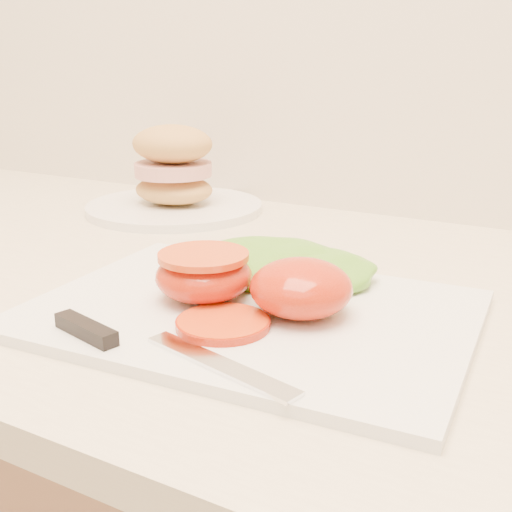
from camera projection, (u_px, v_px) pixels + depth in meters
The scene contains 8 objects.
cutting_board at pixel (250, 313), 0.57m from camera, with size 0.38×0.27×0.01m, color white.
tomato_half_dome at pixel (301, 288), 0.54m from camera, with size 0.09×0.09×0.05m, color red.
tomato_half_cut at pixel (204, 274), 0.58m from camera, with size 0.09×0.09×0.04m.
tomato_slice_0 at pixel (223, 323), 0.52m from camera, with size 0.07×0.07×0.01m, color #CD4C1C.
lettuce_leaf_0 at pixel (271, 264), 0.63m from camera, with size 0.16×0.10×0.03m, color #5DA52B.
lettuce_leaf_1 at pixel (318, 271), 0.62m from camera, with size 0.12×0.08×0.03m, color #5DA52B.
knife at pixel (135, 342), 0.49m from camera, with size 0.23×0.05×0.01m.
sandwich_plate at pixel (174, 180), 0.94m from camera, with size 0.26×0.26×0.13m.
Camera 1 is at (-0.13, 1.12, 1.15)m, focal length 45.00 mm.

